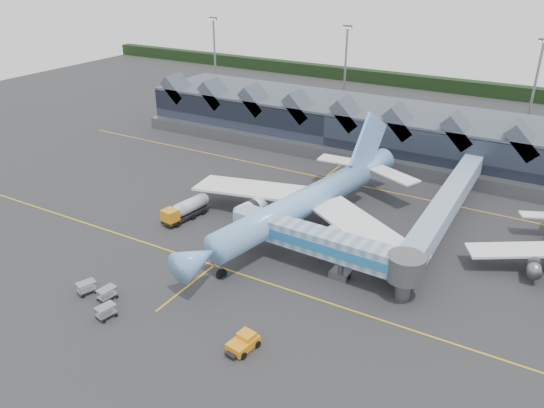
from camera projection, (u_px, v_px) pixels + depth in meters
The scene contains 10 objects.
ground at pixel (245, 241), 79.30m from camera, with size 260.00×260.00×0.00m, color #2A2A2C.
taxi_stripes at pixel (278, 215), 87.11m from camera, with size 120.00×60.00×0.01m.
tree_line_far at pixel (436, 84), 164.40m from camera, with size 260.00×4.00×4.00m, color black.
terminal at pixel (341, 124), 116.49m from camera, with size 90.00×22.25×12.52m.
light_masts at pixel (484, 89), 113.52m from camera, with size 132.40×42.56×22.45m.
main_airliner at pixel (304, 203), 80.58m from camera, with size 41.14×47.94×15.47m.
jet_bridge at pixel (334, 247), 69.16m from camera, with size 27.19×5.20×6.13m.
fuel_truck at pixel (187, 208), 85.30m from camera, with size 3.69×9.29×3.09m.
pushback_tug at pixel (243, 343), 57.45m from camera, with size 2.96×4.19×1.74m.
baggage_carts at pixel (100, 297), 64.87m from camera, with size 7.92×5.14×1.58m.
Camera 1 is at (38.06, -57.93, 39.12)m, focal length 35.00 mm.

